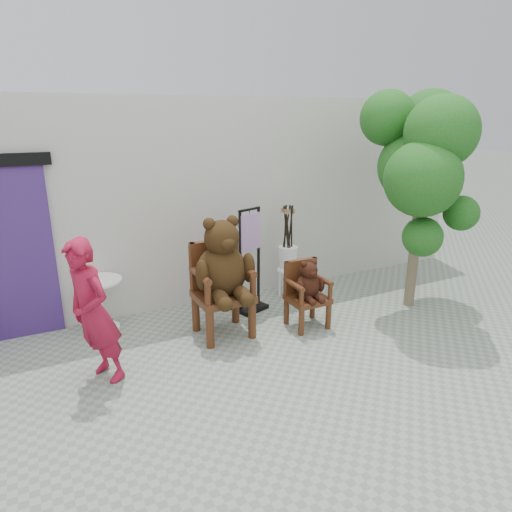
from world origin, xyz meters
The scene contains 10 objects.
ground_plane centered at (0.00, 0.00, 0.00)m, with size 60.00×60.00×0.00m, color gray.
back_wall centered at (0.00, 3.10, 1.50)m, with size 9.00×1.00×3.00m, color beige.
doorway centered at (-3.00, 2.58, 1.16)m, with size 1.40×0.11×2.33m.
chair_big centered at (-0.55, 1.46, 0.88)m, with size 0.78×0.82×1.57m.
chair_small centered at (0.55, 1.18, 0.55)m, with size 0.51×0.50×0.94m.
person centered at (-2.17, 1.02, 0.81)m, with size 0.59×0.39×1.61m, color maroon.
cafe_table centered at (-1.95, 2.30, 0.44)m, with size 0.60×0.60×0.70m.
display_stand centered at (0.10, 1.99, 0.58)m, with size 0.54×0.47×1.51m.
stool_bucket centered at (0.84, 2.19, 0.64)m, with size 0.32×0.32×1.45m.
tree centered at (2.23, 1.00, 2.28)m, with size 1.99×1.91×3.12m.
Camera 1 is at (-2.61, -3.57, 2.77)m, focal length 32.00 mm.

